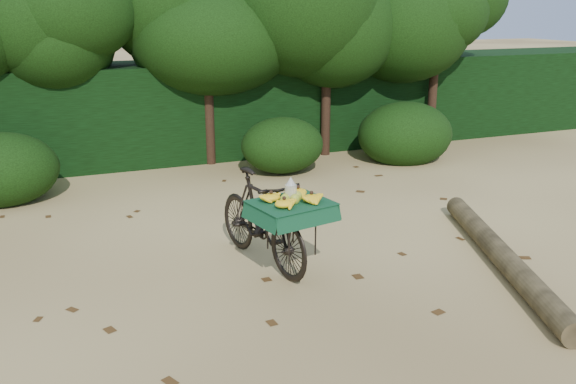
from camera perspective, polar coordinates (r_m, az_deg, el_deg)
name	(u,v)px	position (r m, az deg, el deg)	size (l,w,h in m)	color
ground	(299,285)	(6.52, 1.06, -8.73)	(80.00, 80.00, 0.00)	#D3B971
vendor_bicycle	(262,219)	(6.82, -2.41, -2.51)	(0.99, 1.91, 1.08)	black
fallen_log	(501,255)	(7.34, 19.31, -5.58)	(0.26, 0.26, 3.56)	brown
hedge_backdrop	(172,110)	(12.08, -10.76, 7.51)	(26.00, 1.80, 1.80)	black
tree_row	(141,56)	(11.06, -13.60, 12.24)	(14.50, 2.00, 4.00)	black
bush_clumps	(228,153)	(10.37, -5.68, 3.66)	(8.80, 1.70, 0.90)	black
leaf_litter	(277,262)	(7.06, -1.01, -6.57)	(7.00, 7.30, 0.01)	#442A12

